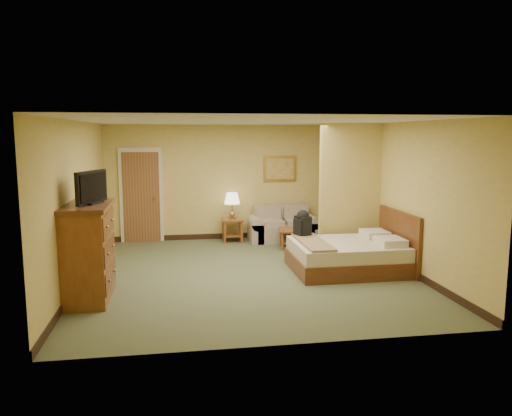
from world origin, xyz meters
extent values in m
plane|color=#505738|center=(0.00, 0.00, 0.00)|extent=(6.00, 6.00, 0.00)
plane|color=white|center=(0.00, 0.00, 2.60)|extent=(6.00, 6.00, 0.00)
cube|color=tan|center=(0.00, 3.00, 1.30)|extent=(5.50, 0.02, 2.60)
cube|color=tan|center=(-2.75, 0.00, 1.30)|extent=(0.02, 6.00, 2.60)
cube|color=tan|center=(2.75, 0.00, 1.30)|extent=(0.02, 6.00, 2.60)
cube|color=tan|center=(2.15, 0.93, 1.30)|extent=(1.20, 0.15, 2.60)
cube|color=beige|center=(-1.95, 2.97, 1.05)|extent=(0.94, 0.06, 2.10)
cube|color=brown|center=(-1.95, 2.96, 1.00)|extent=(0.80, 0.04, 2.00)
cylinder|color=#A1823B|center=(-1.65, 2.90, 1.00)|extent=(0.04, 0.12, 0.04)
cube|color=black|center=(0.00, 2.99, 0.06)|extent=(5.50, 0.02, 0.12)
cube|color=gray|center=(1.19, 2.52, 0.19)|extent=(1.28, 0.69, 0.38)
cube|color=gray|center=(1.19, 2.82, 0.58)|extent=(1.28, 0.16, 0.40)
cube|color=gray|center=(0.55, 2.52, 0.21)|extent=(0.27, 0.69, 0.43)
cube|color=gray|center=(1.83, 2.52, 0.21)|extent=(0.27, 0.69, 0.43)
cube|color=brown|center=(0.04, 2.65, 0.50)|extent=(0.47, 0.47, 0.04)
cube|color=brown|center=(0.04, 2.65, 0.14)|extent=(0.39, 0.39, 0.03)
cube|color=brown|center=(-0.15, 2.46, 0.24)|extent=(0.05, 0.05, 0.48)
cube|color=brown|center=(0.23, 2.46, 0.24)|extent=(0.05, 0.05, 0.48)
cube|color=brown|center=(-0.15, 2.84, 0.24)|extent=(0.05, 0.05, 0.48)
cube|color=brown|center=(0.23, 2.84, 0.24)|extent=(0.05, 0.05, 0.48)
cylinder|color=#A1823B|center=(0.04, 2.65, 0.53)|extent=(0.18, 0.18, 0.04)
cylinder|color=#A1823B|center=(0.04, 2.65, 0.76)|extent=(0.02, 0.02, 0.30)
cone|color=white|center=(0.04, 2.65, 0.98)|extent=(0.35, 0.35, 0.25)
cube|color=brown|center=(1.27, 1.81, 0.39)|extent=(0.72, 0.72, 0.04)
cube|color=brown|center=(1.27, 1.81, 0.13)|extent=(0.62, 0.62, 0.03)
cube|color=brown|center=(1.00, 1.54, 0.19)|extent=(0.04, 0.04, 0.38)
cube|color=brown|center=(1.54, 2.08, 0.19)|extent=(0.04, 0.04, 0.38)
cube|color=#B78E3F|center=(1.19, 2.98, 1.60)|extent=(0.77, 0.03, 0.60)
cube|color=#AF7A35|center=(1.19, 2.96, 1.60)|extent=(0.64, 0.02, 0.47)
cube|color=brown|center=(-2.48, -0.95, 0.67)|extent=(0.61, 1.22, 1.33)
cube|color=#502712|center=(-2.48, -0.95, 1.37)|extent=(0.69, 1.31, 0.07)
cube|color=black|center=(-2.38, -0.95, 1.41)|extent=(0.30, 0.39, 0.03)
cube|color=black|center=(-2.38, -0.95, 1.64)|extent=(0.33, 0.75, 0.47)
cube|color=#502712|center=(1.75, -0.10, 0.14)|extent=(1.90, 1.52, 0.28)
cube|color=beige|center=(1.75, -0.10, 0.40)|extent=(1.84, 1.46, 0.23)
cube|color=#502712|center=(2.71, -0.10, 0.52)|extent=(0.06, 1.61, 1.04)
cube|color=silver|center=(2.40, -0.43, 0.57)|extent=(0.43, 0.52, 0.13)
cube|color=silver|center=(2.40, 0.23, 0.57)|extent=(0.43, 0.52, 0.13)
cube|color=olive|center=(1.13, -0.10, 0.53)|extent=(0.43, 1.42, 0.05)
cube|color=black|center=(1.10, 0.47, 0.71)|extent=(0.30, 0.34, 0.39)
sphere|color=black|center=(1.10, 0.47, 0.90)|extent=(0.23, 0.23, 0.23)
camera|label=1|loc=(-1.19, -8.28, 2.38)|focal=35.00mm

